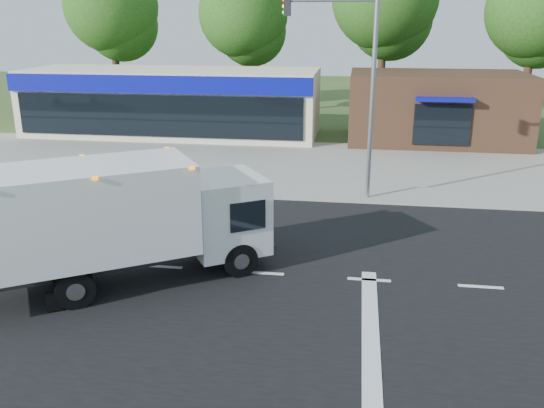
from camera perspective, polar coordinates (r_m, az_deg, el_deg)
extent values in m
plane|color=#385123|center=(16.60, -0.88, -6.91)|extent=(120.00, 120.00, 0.00)
cube|color=black|center=(16.60, -0.88, -6.89)|extent=(60.00, 14.00, 0.02)
cube|color=gray|center=(24.20, 2.26, 1.31)|extent=(60.00, 2.40, 0.12)
cube|color=gray|center=(29.79, 3.49, 4.37)|extent=(60.00, 9.00, 0.02)
cube|color=silver|center=(18.47, -19.67, -5.30)|extent=(1.20, 0.15, 0.01)
cube|color=silver|center=(17.30, -10.79, -6.12)|extent=(1.20, 0.15, 0.01)
cube|color=silver|center=(16.59, -0.88, -6.85)|extent=(1.20, 0.15, 0.01)
cube|color=silver|center=(16.42, 9.60, -7.40)|extent=(1.20, 0.15, 0.01)
cube|color=silver|center=(16.78, 19.97, -7.71)|extent=(1.20, 0.15, 0.01)
cube|color=silver|center=(13.76, 9.74, -12.71)|extent=(0.40, 7.00, 0.01)
cube|color=black|center=(16.28, -16.88, -5.46)|extent=(4.91, 3.67, 0.36)
cube|color=silver|center=(16.73, -4.66, -0.85)|extent=(2.94, 2.99, 2.17)
cube|color=black|center=(17.00, -1.56, 0.25)|extent=(1.19, 1.74, 0.93)
cube|color=white|center=(15.78, -17.35, -0.62)|extent=(5.69, 4.89, 2.43)
cube|color=orange|center=(15.46, -17.75, 3.56)|extent=(5.54, 4.81, 0.08)
cylinder|color=black|center=(18.00, -5.48, -3.25)|extent=(1.00, 0.80, 0.99)
cylinder|color=black|center=(16.28, -3.21, -5.53)|extent=(1.00, 0.80, 0.99)
cylinder|color=black|center=(17.27, -19.68, -5.21)|extent=(1.00, 0.80, 0.99)
cylinder|color=black|center=(15.37, -18.93, -8.03)|extent=(1.00, 0.80, 0.99)
imported|color=#CBBB87|center=(17.08, -18.26, -4.22)|extent=(0.69, 0.66, 1.59)
sphere|color=white|center=(16.82, -18.51, -1.81)|extent=(0.28, 0.28, 0.28)
cube|color=beige|center=(37.04, -9.80, 9.94)|extent=(18.00, 6.00, 4.00)
cube|color=#080D98|center=(34.01, -11.52, 11.54)|extent=(18.00, 0.30, 1.00)
cube|color=black|center=(34.24, -11.34, 8.55)|extent=(17.00, 0.12, 2.40)
cube|color=#382316|center=(35.51, 15.93, 9.19)|extent=(10.00, 6.00, 4.00)
cube|color=#080D98|center=(32.34, 16.71, 9.94)|extent=(3.00, 1.20, 0.20)
cube|color=black|center=(32.60, 16.48, 7.52)|extent=(3.00, 0.12, 2.20)
cylinder|color=gray|center=(22.67, 9.89, 10.13)|extent=(0.18, 0.18, 8.00)
cylinder|color=gray|center=(22.50, 5.82, 19.43)|extent=(3.40, 0.12, 0.12)
cube|color=black|center=(22.64, 1.53, 19.00)|extent=(0.25, 0.25, 0.70)
cylinder|color=#332114|center=(46.79, -15.21, 13.27)|extent=(0.56, 0.56, 7.35)
sphere|color=#1B4E16|center=(46.68, -15.65, 18.40)|extent=(6.93, 6.93, 6.93)
sphere|color=#1B4E16|center=(46.94, -14.67, 16.80)|extent=(5.46, 5.46, 5.46)
cylinder|color=#332114|center=(43.84, -2.77, 13.26)|extent=(0.56, 0.56, 6.86)
sphere|color=#1B4E16|center=(43.70, -2.85, 18.39)|extent=(6.47, 6.47, 6.47)
sphere|color=#1B4E16|center=(44.10, -2.02, 16.74)|extent=(5.10, 5.10, 5.10)
cylinder|color=#332114|center=(43.00, 10.80, 13.54)|extent=(0.56, 0.56, 7.84)
sphere|color=#1B4E16|center=(43.41, 11.71, 17.53)|extent=(5.82, 5.82, 5.82)
cylinder|color=#332114|center=(44.52, 24.01, 11.94)|extent=(0.56, 0.56, 7.00)
sphere|color=#1B4E16|center=(44.39, 24.68, 17.06)|extent=(6.60, 6.60, 6.60)
sphere|color=#1B4E16|center=(45.01, 24.92, 15.35)|extent=(5.20, 5.20, 5.20)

